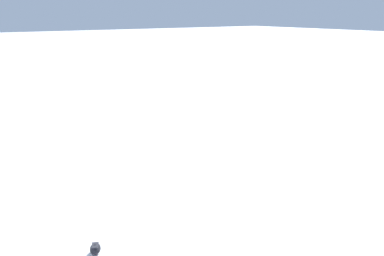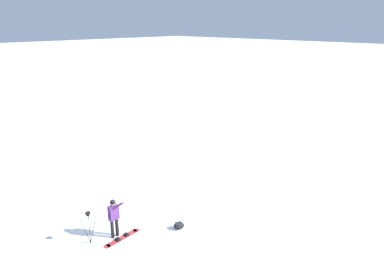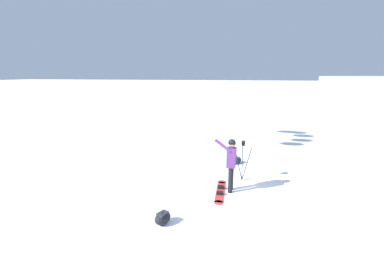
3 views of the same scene
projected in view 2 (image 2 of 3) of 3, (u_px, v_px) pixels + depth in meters
name	position (u px, v px, depth m)	size (l,w,h in m)	color
ground_plane	(122.00, 224.00, 15.21)	(300.00, 300.00, 0.00)	white
snowboarder	(114.00, 214.00, 13.99)	(0.68, 0.47, 1.75)	black
snowboard	(122.00, 238.00, 14.19)	(0.31, 1.75, 0.10)	#B23333
gear_bag_large	(179.00, 226.00, 14.79)	(0.49, 0.56, 0.30)	black
camera_tripod	(89.00, 221.00, 13.57)	(0.61, 0.54, 1.43)	#262628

